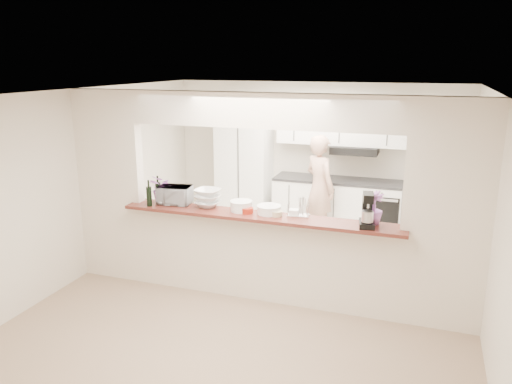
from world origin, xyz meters
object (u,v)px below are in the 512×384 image
at_px(refrigerator, 440,193).
at_px(stand_mixer, 367,211).
at_px(toaster_oven, 175,195).
at_px(person, 320,189).

height_order(refrigerator, stand_mixer, refrigerator).
distance_m(toaster_oven, person, 2.66).
bearing_deg(person, refrigerator, -128.86).
height_order(refrigerator, toaster_oven, refrigerator).
distance_m(stand_mixer, person, 2.61).
relative_size(toaster_oven, stand_mixer, 1.08).
bearing_deg(person, toaster_oven, 98.67).
relative_size(toaster_oven, person, 0.24).
bearing_deg(stand_mixer, toaster_oven, 177.23).
distance_m(refrigerator, stand_mixer, 2.86).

